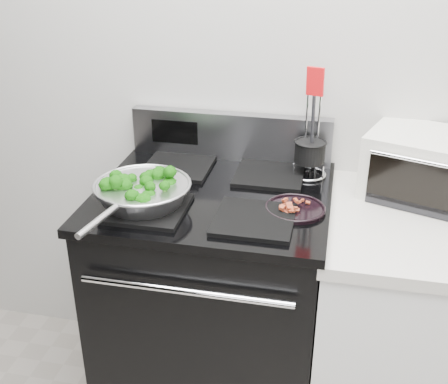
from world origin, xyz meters
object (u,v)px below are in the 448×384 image
(gas_range, at_px, (214,302))
(skillet, at_px, (142,192))
(utensil_holder, at_px, (309,158))
(toaster_oven, at_px, (427,166))
(bacon_plate, at_px, (295,206))

(gas_range, xyz_separation_m, skillet, (-0.20, -0.15, 0.51))
(skillet, relative_size, utensil_holder, 1.25)
(utensil_holder, distance_m, toaster_oven, 0.40)
(skillet, bearing_deg, toaster_oven, 30.79)
(bacon_plate, bearing_deg, gas_range, 164.97)
(gas_range, relative_size, bacon_plate, 5.89)
(bacon_plate, bearing_deg, utensil_holder, 85.85)
(gas_range, height_order, toaster_oven, toaster_oven)
(bacon_plate, distance_m, toaster_oven, 0.49)
(bacon_plate, bearing_deg, skillet, -171.44)
(utensil_holder, bearing_deg, bacon_plate, -78.95)
(skillet, height_order, bacon_plate, skillet)
(utensil_holder, bearing_deg, skillet, -129.91)
(bacon_plate, relative_size, utensil_holder, 0.48)
(skillet, relative_size, toaster_oven, 1.08)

